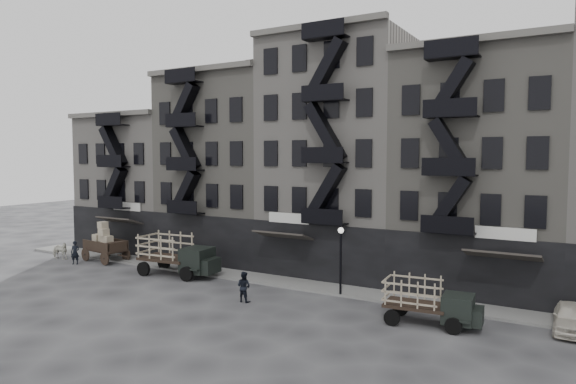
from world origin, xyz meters
The scene contains 14 objects.
ground centered at (0.00, 0.00, 0.00)m, with size 140.00×140.00×0.00m, color #38383A.
sidewalk centered at (0.00, 3.75, 0.07)m, with size 55.00×2.50×0.15m, color slate.
building_west centered at (-20.00, 9.83, 6.00)m, with size 10.00×11.35×13.20m.
building_midwest centered at (-10.00, 9.83, 7.50)m, with size 10.00×11.35×16.20m.
building_center centered at (0.00, 9.82, 8.50)m, with size 10.00×11.35×18.20m.
building_mideast centered at (10.00, 9.83, 7.50)m, with size 10.00×11.35×16.20m.
lamp_post centered at (3.00, 2.60, 2.78)m, with size 0.36×0.36×4.28m.
horse centered at (-21.88, 1.07, 0.75)m, with size 0.80×1.77×1.49m, color beige.
wagon centered at (-18.11, 2.53, 1.84)m, with size 4.05×2.53×3.23m.
stake_truck_west centered at (-9.49, 1.71, 1.72)m, with size 6.16×2.93×3.01m.
stake_truck_east centered at (9.12, 0.01, 1.38)m, with size 4.93×2.31×2.41m.
car_east centered at (15.45, 2.60, 0.70)m, with size 1.65×4.11×1.40m, color beige.
pedestrian_west centered at (-19.14, 0.51, 0.93)m, with size 0.68×0.45×1.87m, color black.
pedestrian_mid centered at (-1.48, -1.32, 0.91)m, with size 0.88×0.69×1.82m, color black.
Camera 1 is at (15.82, -25.79, 8.70)m, focal length 32.00 mm.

